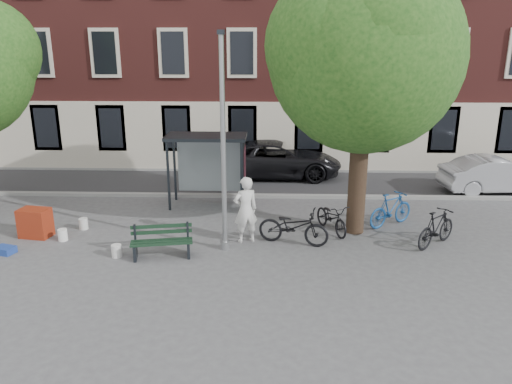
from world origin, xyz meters
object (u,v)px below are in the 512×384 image
object	(u,v)px
bike_a	(293,226)
notice_sign	(354,181)
bike_b	(391,209)
bike_c	(332,217)
bus_shelter	(218,154)
bike_d	(436,228)
red_stand	(35,223)
car_dark	(277,159)
painter	(246,210)
lamppost	(223,156)
bench	(162,243)
car_silver	(497,175)

from	to	relation	value
bike_a	notice_sign	size ratio (longest dim) A/B	1.00
bike_b	bike_c	xyz separation A→B (m)	(-1.99, -0.62, -0.08)
bus_shelter	bike_d	distance (m)	7.86
bike_b	red_stand	distance (m)	11.27
car_dark	bike_a	bearing A→B (deg)	-176.85
bike_a	bike_c	bearing A→B (deg)	-35.19
painter	bike_d	bearing A→B (deg)	156.57
red_stand	lamppost	bearing A→B (deg)	-7.27
lamppost	bench	size ratio (longest dim) A/B	3.44
bus_shelter	bike_b	bearing A→B (deg)	-19.13
bus_shelter	car_dark	distance (m)	4.73
bike_a	notice_sign	bearing A→B (deg)	-38.23
bus_shelter	car_dark	world-z (taller)	bus_shelter
bike_c	lamppost	bearing A→B (deg)	-178.62
bench	bike_c	size ratio (longest dim) A/B	0.97
lamppost	painter	bearing A→B (deg)	44.71
bike_a	bike_b	bearing A→B (deg)	-47.51
bike_d	car_silver	bearing A→B (deg)	-78.08
bike_a	bus_shelter	bearing A→B (deg)	51.14
car_silver	bike_a	bearing A→B (deg)	117.81
bus_shelter	car_dark	xyz separation A→B (m)	(2.17, 4.05, -1.13)
notice_sign	red_stand	bearing A→B (deg)	163.11
lamppost	bike_d	distance (m)	6.61
lamppost	bus_shelter	distance (m)	4.24
notice_sign	bike_c	bearing A→B (deg)	-173.26
bike_d	notice_sign	size ratio (longest dim) A/B	0.87
painter	bench	distance (m)	2.64
car_silver	notice_sign	size ratio (longest dim) A/B	2.05
car_silver	bike_b	bearing A→B (deg)	121.80
bus_shelter	bike_a	distance (m)	4.70
bike_c	bike_d	world-z (taller)	bike_d
bench	notice_sign	xyz separation A→B (m)	(5.67, 2.45, 1.18)
lamppost	bike_b	xyz separation A→B (m)	(5.25, 2.07, -2.22)
lamppost	painter	size ratio (longest dim) A/B	3.01
red_stand	bike_d	bearing A→B (deg)	-1.48
notice_sign	painter	bearing A→B (deg)	177.67
bike_c	bus_shelter	bearing A→B (deg)	122.79
bus_shelter	bike_c	xyz separation A→B (m)	(3.86, -2.65, -1.43)
painter	bench	world-z (taller)	painter
lamppost	car_dark	distance (m)	8.53
bike_a	car_silver	bearing A→B (deg)	-40.46
bike_b	notice_sign	size ratio (longest dim) A/B	0.88
bike_b	notice_sign	xyz separation A→B (m)	(-1.30, -0.22, 1.02)
bench	bike_c	world-z (taller)	bike_c
painter	bike_c	bearing A→B (deg)	176.12
painter	notice_sign	bearing A→B (deg)	178.69
red_stand	notice_sign	size ratio (longest dim) A/B	0.42
bus_shelter	bench	world-z (taller)	bus_shelter
bench	red_stand	bearing A→B (deg)	152.07
bike_c	car_dark	bearing A→B (deg)	81.48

